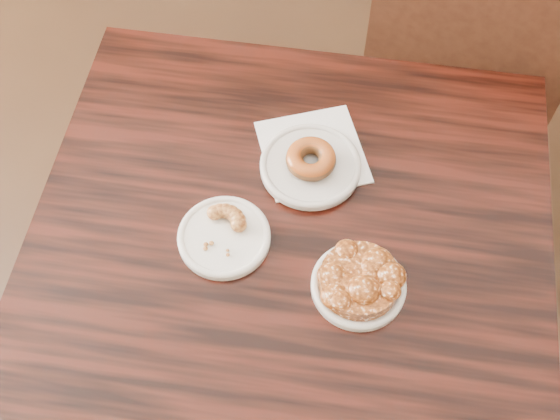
% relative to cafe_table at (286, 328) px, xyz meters
% --- Properties ---
extents(floor, '(5.00, 5.00, 0.00)m').
position_rel_cafe_table_xyz_m(floor, '(0.06, 0.22, -0.38)').
color(floor, black).
rests_on(floor, ground).
extents(cafe_table, '(0.88, 0.88, 0.75)m').
position_rel_cafe_table_xyz_m(cafe_table, '(0.00, 0.00, 0.00)').
color(cafe_table, black).
rests_on(cafe_table, floor).
extents(chair_far, '(0.58, 0.58, 0.90)m').
position_rel_cafe_table_xyz_m(chair_far, '(0.35, 0.73, 0.08)').
color(chair_far, black).
rests_on(chair_far, floor).
extents(napkin, '(0.23, 0.23, 0.00)m').
position_rel_cafe_table_xyz_m(napkin, '(0.01, 0.19, 0.38)').
color(napkin, white).
rests_on(napkin, cafe_table).
extents(plate_donut, '(0.18, 0.18, 0.01)m').
position_rel_cafe_table_xyz_m(plate_donut, '(0.01, 0.15, 0.39)').
color(plate_donut, silver).
rests_on(plate_donut, napkin).
extents(plate_cruller, '(0.15, 0.15, 0.01)m').
position_rel_cafe_table_xyz_m(plate_cruller, '(-0.11, -0.01, 0.38)').
color(plate_cruller, white).
rests_on(plate_cruller, cafe_table).
extents(plate_fritter, '(0.15, 0.15, 0.01)m').
position_rel_cafe_table_xyz_m(plate_fritter, '(0.12, -0.06, 0.38)').
color(plate_fritter, silver).
rests_on(plate_fritter, cafe_table).
extents(glazed_donut, '(0.09, 0.09, 0.03)m').
position_rel_cafe_table_xyz_m(glazed_donut, '(0.01, 0.15, 0.41)').
color(glazed_donut, '#9B4716').
rests_on(glazed_donut, plate_donut).
extents(apple_fritter, '(0.17, 0.17, 0.04)m').
position_rel_cafe_table_xyz_m(apple_fritter, '(0.12, -0.06, 0.41)').
color(apple_fritter, '#491E07').
rests_on(apple_fritter, plate_fritter).
extents(cruller_fragment, '(0.09, 0.09, 0.02)m').
position_rel_cafe_table_xyz_m(cruller_fragment, '(-0.11, -0.01, 0.40)').
color(cruller_fragment, brown).
rests_on(cruller_fragment, plate_cruller).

